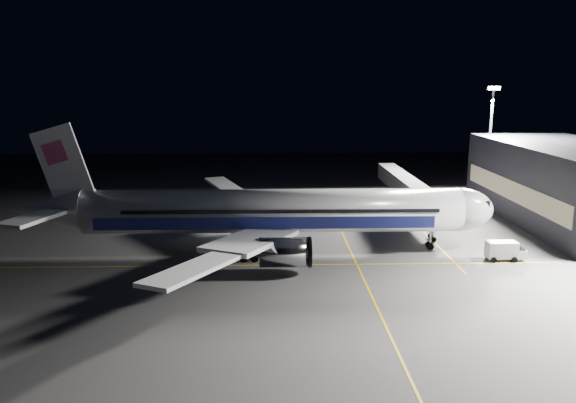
# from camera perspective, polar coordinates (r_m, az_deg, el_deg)

# --- Properties ---
(ground) EXTENTS (200.00, 200.00, 0.00)m
(ground) POSITION_cam_1_polar(r_m,az_deg,el_deg) (73.30, -1.49, -4.99)
(ground) COLOR #4C4C4F
(ground) RESTS_ON ground
(guide_line_main) EXTENTS (0.25, 80.00, 0.01)m
(guide_line_main) POSITION_cam_1_polar(r_m,az_deg,el_deg) (74.01, 6.31, -4.89)
(guide_line_main) COLOR gold
(guide_line_main) RESTS_ON ground
(guide_line_cross) EXTENTS (70.00, 0.25, 0.01)m
(guide_line_cross) POSITION_cam_1_polar(r_m,az_deg,el_deg) (67.59, -1.46, -6.49)
(guide_line_cross) COLOR gold
(guide_line_cross) RESTS_ON ground
(guide_line_side) EXTENTS (0.25, 40.00, 0.01)m
(guide_line_side) POSITION_cam_1_polar(r_m,az_deg,el_deg) (85.83, 13.35, -2.75)
(guide_line_side) COLOR gold
(guide_line_side) RESTS_ON ground
(airliner) EXTENTS (61.48, 54.22, 16.64)m
(airliner) POSITION_cam_1_polar(r_m,az_deg,el_deg) (71.95, -2.37, -1.06)
(airliner) COLOR silver
(airliner) RESTS_ON ground
(terminal) EXTENTS (18.12, 40.00, 12.00)m
(terminal) POSITION_cam_1_polar(r_m,az_deg,el_deg) (97.15, 26.71, 1.61)
(terminal) COLOR black
(terminal) RESTS_ON ground
(jet_bridge) EXTENTS (3.60, 34.40, 6.30)m
(jet_bridge) POSITION_cam_1_polar(r_m,az_deg,el_deg) (92.43, 12.22, 1.28)
(jet_bridge) COLOR #B2B2B7
(jet_bridge) RESTS_ON ground
(floodlight_mast_north) EXTENTS (2.40, 0.68, 20.70)m
(floodlight_mast_north) POSITION_cam_1_polar(r_m,az_deg,el_deg) (110.04, 19.86, 6.64)
(floodlight_mast_north) COLOR #59595E
(floodlight_mast_north) RESTS_ON ground
(service_truck) EXTENTS (4.73, 2.17, 2.40)m
(service_truck) POSITION_cam_1_polar(r_m,az_deg,el_deg) (73.91, 21.17, -4.65)
(service_truck) COLOR silver
(service_truck) RESTS_ON ground
(baggage_tug) EXTENTS (2.49, 2.26, 1.49)m
(baggage_tug) POSITION_cam_1_polar(r_m,az_deg,el_deg) (86.14, -5.62, -1.95)
(baggage_tug) COLOR black
(baggage_tug) RESTS_ON ground
(safety_cone_a) EXTENTS (0.44, 0.44, 0.66)m
(safety_cone_a) POSITION_cam_1_polar(r_m,az_deg,el_deg) (80.16, -5.73, -3.29)
(safety_cone_a) COLOR #FF520A
(safety_cone_a) RESTS_ON ground
(safety_cone_b) EXTENTS (0.39, 0.39, 0.59)m
(safety_cone_b) POSITION_cam_1_polar(r_m,az_deg,el_deg) (77.23, -5.58, -3.92)
(safety_cone_b) COLOR #FF520A
(safety_cone_b) RESTS_ON ground
(safety_cone_c) EXTENTS (0.38, 0.38, 0.57)m
(safety_cone_c) POSITION_cam_1_polar(r_m,az_deg,el_deg) (77.67, -3.25, -3.79)
(safety_cone_c) COLOR #FF520A
(safety_cone_c) RESTS_ON ground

